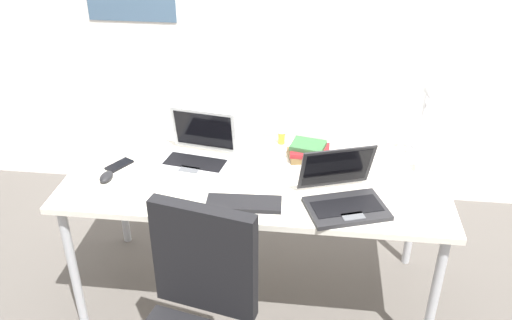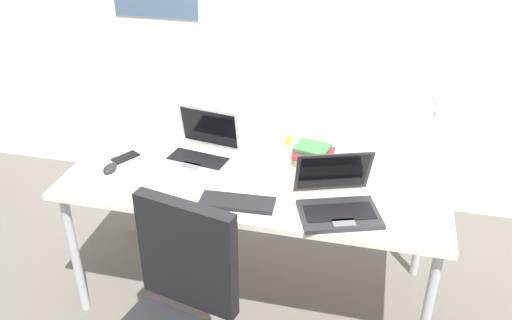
{
  "view_description": "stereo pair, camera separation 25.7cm",
  "coord_description": "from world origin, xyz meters",
  "px_view_note": "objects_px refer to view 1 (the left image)",
  "views": [
    {
      "loc": [
        0.27,
        -2.22,
        2.09
      ],
      "look_at": [
        0.0,
        0.0,
        0.82
      ],
      "focal_mm": 38.15,
      "sensor_mm": 36.0,
      "label": 1
    },
    {
      "loc": [
        0.52,
        -2.17,
        2.09
      ],
      "look_at": [
        0.0,
        0.0,
        0.82
      ],
      "focal_mm": 38.15,
      "sensor_mm": 36.0,
      "label": 2
    }
  ],
  "objects_px": {
    "laptop_front_right": "(198,153)",
    "book_stack": "(308,151)",
    "desk_lamp": "(424,121)",
    "pill_bottle": "(282,137)",
    "coffee_mug": "(425,164)",
    "cell_phone": "(119,165)",
    "computer_mouse": "(106,177)",
    "laptop_far_corner": "(343,195)",
    "external_keyboard": "(244,203)"
  },
  "relations": [
    {
      "from": "laptop_front_right",
      "to": "book_stack",
      "type": "distance_m",
      "value": 0.55
    },
    {
      "from": "laptop_far_corner",
      "to": "book_stack",
      "type": "distance_m",
      "value": 0.44
    },
    {
      "from": "laptop_front_right",
      "to": "external_keyboard",
      "type": "relative_size",
      "value": 1.14
    },
    {
      "from": "laptop_far_corner",
      "to": "cell_phone",
      "type": "relative_size",
      "value": 3.08
    },
    {
      "from": "external_keyboard",
      "to": "book_stack",
      "type": "distance_m",
      "value": 0.53
    },
    {
      "from": "desk_lamp",
      "to": "external_keyboard",
      "type": "relative_size",
      "value": 1.21
    },
    {
      "from": "laptop_front_right",
      "to": "external_keyboard",
      "type": "xyz_separation_m",
      "value": [
        0.28,
        -0.35,
        -0.04
      ]
    },
    {
      "from": "desk_lamp",
      "to": "pill_bottle",
      "type": "bearing_deg",
      "value": 175.36
    },
    {
      "from": "laptop_far_corner",
      "to": "laptop_front_right",
      "type": "bearing_deg",
      "value": 157.57
    },
    {
      "from": "desk_lamp",
      "to": "laptop_far_corner",
      "type": "xyz_separation_m",
      "value": [
        -0.39,
        -0.48,
        -0.15
      ]
    },
    {
      "from": "desk_lamp",
      "to": "pill_bottle",
      "type": "height_order",
      "value": "desk_lamp"
    },
    {
      "from": "cell_phone",
      "to": "coffee_mug",
      "type": "distance_m",
      "value": 1.49
    },
    {
      "from": "laptop_far_corner",
      "to": "computer_mouse",
      "type": "relative_size",
      "value": 4.36
    },
    {
      "from": "cell_phone",
      "to": "book_stack",
      "type": "bearing_deg",
      "value": 42.23
    },
    {
      "from": "computer_mouse",
      "to": "cell_phone",
      "type": "distance_m",
      "value": 0.13
    },
    {
      "from": "computer_mouse",
      "to": "book_stack",
      "type": "distance_m",
      "value": 0.99
    },
    {
      "from": "laptop_front_right",
      "to": "book_stack",
      "type": "bearing_deg",
      "value": 11.25
    },
    {
      "from": "pill_bottle",
      "to": "laptop_far_corner",
      "type": "bearing_deg",
      "value": -59.88
    },
    {
      "from": "computer_mouse",
      "to": "book_stack",
      "type": "relative_size",
      "value": 0.44
    },
    {
      "from": "laptop_front_right",
      "to": "coffee_mug",
      "type": "xyz_separation_m",
      "value": [
        1.1,
        0.04,
        -0.01
      ]
    },
    {
      "from": "cell_phone",
      "to": "computer_mouse",
      "type": "bearing_deg",
      "value": -66.38
    },
    {
      "from": "laptop_far_corner",
      "to": "pill_bottle",
      "type": "bearing_deg",
      "value": 120.12
    },
    {
      "from": "laptop_far_corner",
      "to": "book_stack",
      "type": "height_order",
      "value": "laptop_far_corner"
    },
    {
      "from": "desk_lamp",
      "to": "book_stack",
      "type": "bearing_deg",
      "value": -171.69
    },
    {
      "from": "desk_lamp",
      "to": "book_stack",
      "type": "height_order",
      "value": "desk_lamp"
    },
    {
      "from": "desk_lamp",
      "to": "book_stack",
      "type": "distance_m",
      "value": 0.59
    },
    {
      "from": "computer_mouse",
      "to": "pill_bottle",
      "type": "bearing_deg",
      "value": 33.0
    },
    {
      "from": "laptop_front_right",
      "to": "cell_phone",
      "type": "distance_m",
      "value": 0.39
    },
    {
      "from": "computer_mouse",
      "to": "pill_bottle",
      "type": "distance_m",
      "value": 0.92
    },
    {
      "from": "desk_lamp",
      "to": "cell_phone",
      "type": "xyz_separation_m",
      "value": [
        -1.48,
        -0.28,
        -0.19
      ]
    },
    {
      "from": "pill_bottle",
      "to": "coffee_mug",
      "type": "relative_size",
      "value": 0.7
    },
    {
      "from": "desk_lamp",
      "to": "laptop_far_corner",
      "type": "relative_size",
      "value": 0.96
    },
    {
      "from": "desk_lamp",
      "to": "laptop_far_corner",
      "type": "distance_m",
      "value": 0.64
    },
    {
      "from": "pill_bottle",
      "to": "desk_lamp",
      "type": "bearing_deg",
      "value": -4.64
    },
    {
      "from": "coffee_mug",
      "to": "laptop_front_right",
      "type": "bearing_deg",
      "value": -178.13
    },
    {
      "from": "external_keyboard",
      "to": "laptop_front_right",
      "type": "bearing_deg",
      "value": 125.43
    },
    {
      "from": "desk_lamp",
      "to": "computer_mouse",
      "type": "bearing_deg",
      "value": -164.65
    },
    {
      "from": "book_stack",
      "to": "pill_bottle",
      "type": "bearing_deg",
      "value": 136.57
    },
    {
      "from": "computer_mouse",
      "to": "cell_phone",
      "type": "xyz_separation_m",
      "value": [
        0.02,
        0.13,
        -0.01
      ]
    },
    {
      "from": "laptop_far_corner",
      "to": "external_keyboard",
      "type": "xyz_separation_m",
      "value": [
        -0.43,
        -0.06,
        -0.04
      ]
    },
    {
      "from": "pill_bottle",
      "to": "book_stack",
      "type": "distance_m",
      "value": 0.2
    },
    {
      "from": "desk_lamp",
      "to": "pill_bottle",
      "type": "distance_m",
      "value": 0.72
    },
    {
      "from": "laptop_far_corner",
      "to": "book_stack",
      "type": "bearing_deg",
      "value": 112.58
    },
    {
      "from": "cell_phone",
      "to": "book_stack",
      "type": "xyz_separation_m",
      "value": [
        0.92,
        0.2,
        0.03
      ]
    },
    {
      "from": "desk_lamp",
      "to": "cell_phone",
      "type": "relative_size",
      "value": 2.94
    },
    {
      "from": "laptop_front_right",
      "to": "cell_phone",
      "type": "xyz_separation_m",
      "value": [
        -0.38,
        -0.09,
        -0.04
      ]
    },
    {
      "from": "laptop_far_corner",
      "to": "external_keyboard",
      "type": "bearing_deg",
      "value": -172.21
    },
    {
      "from": "laptop_far_corner",
      "to": "cell_phone",
      "type": "xyz_separation_m",
      "value": [
        -1.09,
        0.2,
        -0.04
      ]
    },
    {
      "from": "cell_phone",
      "to": "coffee_mug",
      "type": "height_order",
      "value": "coffee_mug"
    },
    {
      "from": "laptop_far_corner",
      "to": "pill_bottle",
      "type": "height_order",
      "value": "laptop_far_corner"
    }
  ]
}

